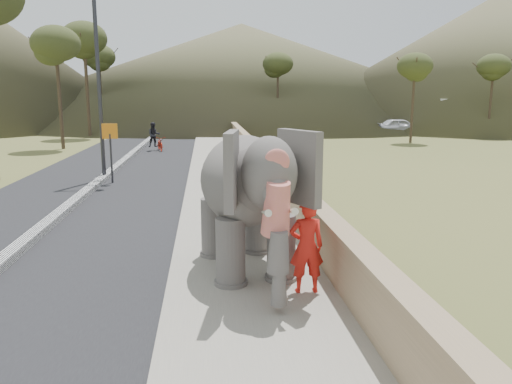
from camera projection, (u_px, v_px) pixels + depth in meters
ground at (248, 287)px, 9.31m from camera, size 160.00×160.00×0.00m
road at (92, 190)px, 18.57m from camera, size 7.00×120.00×0.03m
median at (92, 188)px, 18.56m from camera, size 0.35×120.00×0.22m
walkway at (226, 186)px, 19.06m from camera, size 3.00×120.00×0.15m
parapet at (269, 173)px, 19.13m from camera, size 0.30×120.00×1.10m
lamppost at (105, 60)px, 20.02m from camera, size 1.76×0.36×8.00m
signboard at (110, 143)px, 19.74m from camera, size 0.60×0.08×2.40m
distant_car at (400, 126)px, 43.92m from camera, size 4.24×1.73×1.44m
bus_white at (497, 116)px, 46.14m from camera, size 11.28×4.57×3.10m
hill_right at (500, 57)px, 62.08m from camera, size 56.00×56.00×16.00m
hill_far at (242, 71)px, 76.77m from camera, size 80.00×80.00×14.00m
elephant_and_man at (246, 200)px, 9.71m from camera, size 2.49×4.07×2.77m
motorcyclist at (157, 140)px, 31.31m from camera, size 1.27×1.80×1.80m
trees at (176, 86)px, 35.93m from camera, size 41.89×43.20×9.45m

